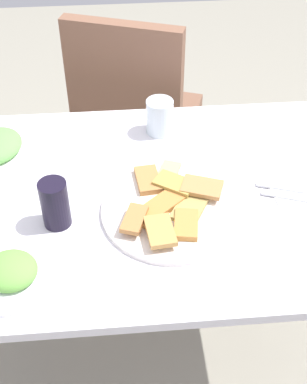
# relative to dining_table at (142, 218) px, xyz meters

# --- Properties ---
(ground_plane) EXTENTS (6.00, 6.00, 0.00)m
(ground_plane) POSITION_rel_dining_table_xyz_m (0.00, 0.00, -0.66)
(ground_plane) COLOR gray
(dining_table) EXTENTS (1.20, 0.77, 0.74)m
(dining_table) POSITION_rel_dining_table_xyz_m (0.00, 0.00, 0.00)
(dining_table) COLOR white
(dining_table) RESTS_ON ground_plane
(dining_chair) EXTENTS (0.54, 0.54, 0.94)m
(dining_chair) POSITION_rel_dining_table_xyz_m (0.02, 0.68, -0.12)
(dining_chair) COLOR brown
(dining_chair) RESTS_ON ground_plane
(pide_platter) EXTENTS (0.35, 0.35, 0.04)m
(pide_platter) POSITION_rel_dining_table_xyz_m (0.07, -0.07, 0.10)
(pide_platter) COLOR white
(pide_platter) RESTS_ON dining_table
(salad_plate_rice) EXTENTS (0.20, 0.20, 0.05)m
(salad_plate_rice) POSITION_rel_dining_table_xyz_m (-0.29, -0.24, 0.10)
(salad_plate_rice) COLOR white
(salad_plate_rice) RESTS_ON dining_table
(soda_can) EXTENTS (0.08, 0.08, 0.12)m
(soda_can) POSITION_rel_dining_table_xyz_m (-0.20, -0.08, 0.15)
(soda_can) COLOR black
(soda_can) RESTS_ON dining_table
(drinking_glass) EXTENTS (0.08, 0.08, 0.10)m
(drinking_glass) POSITION_rel_dining_table_xyz_m (0.07, 0.26, 0.14)
(drinking_glass) COLOR silver
(drinking_glass) RESTS_ON dining_table
(paper_napkin) EXTENTS (0.12, 0.12, 0.00)m
(paper_napkin) POSITION_rel_dining_table_xyz_m (0.39, -0.04, 0.09)
(paper_napkin) COLOR white
(paper_napkin) RESTS_ON dining_table
(fork) EXTENTS (0.17, 0.07, 0.00)m
(fork) POSITION_rel_dining_table_xyz_m (0.39, -0.06, 0.09)
(fork) COLOR silver
(fork) RESTS_ON paper_napkin
(spoon) EXTENTS (0.18, 0.07, 0.00)m
(spoon) POSITION_rel_dining_table_xyz_m (0.39, -0.02, 0.09)
(spoon) COLOR silver
(spoon) RESTS_ON paper_napkin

